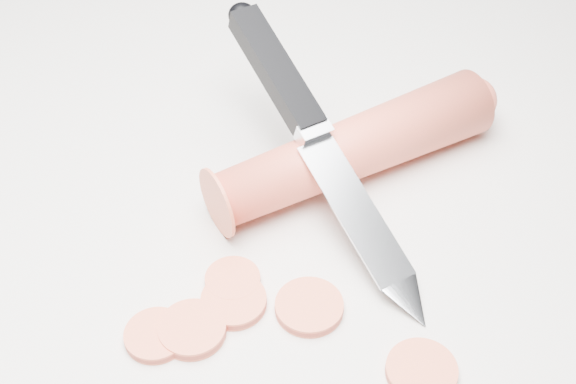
% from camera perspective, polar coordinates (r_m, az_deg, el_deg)
% --- Properties ---
extents(ground, '(2.40, 2.40, 0.00)m').
position_cam_1_polar(ground, '(0.45, 1.57, -8.04)').
color(ground, silver).
rests_on(ground, ground).
extents(carrot, '(0.13, 0.18, 0.04)m').
position_cam_1_polar(carrot, '(0.51, 4.66, 3.09)').
color(carrot, '#E34A34').
rests_on(carrot, ground).
extents(carrot_slice_0, '(0.03, 0.03, 0.01)m').
position_cam_1_polar(carrot_slice_0, '(0.44, -9.38, -10.03)').
color(carrot_slice_0, '#EC5B39').
rests_on(carrot_slice_0, ground).
extents(carrot_slice_1, '(0.04, 0.04, 0.01)m').
position_cam_1_polar(carrot_slice_1, '(0.45, -3.88, -7.75)').
color(carrot_slice_1, '#EC5B39').
rests_on(carrot_slice_1, ground).
extents(carrot_slice_2, '(0.03, 0.03, 0.01)m').
position_cam_1_polar(carrot_slice_2, '(0.46, -3.95, -6.30)').
color(carrot_slice_2, '#EC5B39').
rests_on(carrot_slice_2, ground).
extents(carrot_slice_4, '(0.04, 0.04, 0.01)m').
position_cam_1_polar(carrot_slice_4, '(0.43, 9.48, -12.43)').
color(carrot_slice_4, '#EC5B39').
rests_on(carrot_slice_4, ground).
extents(carrot_slice_5, '(0.04, 0.04, 0.01)m').
position_cam_1_polar(carrot_slice_5, '(0.45, 1.52, -8.17)').
color(carrot_slice_5, '#EC5B39').
rests_on(carrot_slice_5, ground).
extents(carrot_slice_8, '(0.04, 0.04, 0.01)m').
position_cam_1_polar(carrot_slice_8, '(0.44, -6.83, -9.68)').
color(carrot_slice_8, '#EC5B39').
rests_on(carrot_slice_8, ground).
extents(kitchen_knife, '(0.21, 0.14, 0.09)m').
position_cam_1_polar(kitchen_knife, '(0.48, 2.64, 3.17)').
color(kitchen_knife, silver).
rests_on(kitchen_knife, ground).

